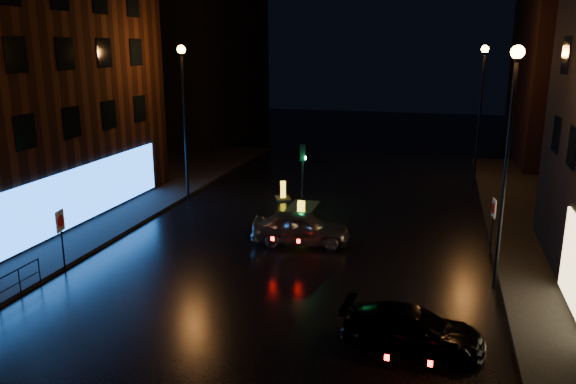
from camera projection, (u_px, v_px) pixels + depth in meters
name	position (u px, v px, depth m)	size (l,w,h in m)	color
ground	(228.00, 341.00, 16.37)	(120.00, 120.00, 0.00)	black
pavement_left	(19.00, 220.00, 27.38)	(12.00, 44.00, 0.15)	black
building_far_left	(201.00, 61.00, 51.34)	(8.00, 16.00, 14.00)	black
street_lamp_lfar	(184.00, 99.00, 30.02)	(0.44, 0.44, 8.37)	black
street_lamp_rnear	(510.00, 132.00, 18.58)	(0.44, 0.44, 8.37)	black
street_lamp_rfar	(481.00, 94.00, 33.51)	(0.44, 0.44, 8.37)	black
traffic_signal	(303.00, 199.00, 29.62)	(1.40, 2.40, 3.45)	black
silver_hatchback	(301.00, 228.00, 24.25)	(1.70, 4.22, 1.44)	#979A9E
dark_sedan	(413.00, 329.00, 15.88)	(1.64, 4.02, 1.17)	black
bollard_near	(301.00, 219.00, 27.03)	(1.19, 1.50, 1.15)	black
bollard_far	(283.00, 195.00, 31.41)	(1.20, 1.40, 1.03)	black
road_sign_left	(61.00, 226.00, 20.97)	(0.17, 0.58, 2.41)	black
road_sign_right	(493.00, 213.00, 22.81)	(0.13, 0.57, 2.34)	black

